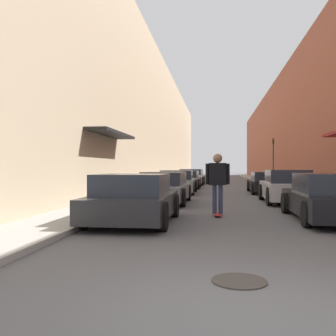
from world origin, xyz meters
The scene contains 17 objects.
ground centered at (0.00, 27.52, 0.00)m, with size 151.36×151.36×0.00m, color #515154.
curb_strip_left centered at (-4.42, 34.40, 0.06)m, with size 1.80×68.80×0.12m.
curb_strip_right centered at (4.42, 34.40, 0.06)m, with size 1.80×68.80×0.12m.
building_row_left centered at (-7.32, 34.40, 5.78)m, with size 4.90×68.80×11.56m.
building_row_right centered at (7.32, 34.40, 5.04)m, with size 4.90×68.80×10.08m.
parked_car_left_0 centered at (-2.56, 5.85, 0.61)m, with size 2.07×3.97×1.28m.
parked_car_left_1 centered at (-2.47, 11.20, 0.61)m, with size 1.87×4.36×1.27m.
parked_car_left_2 centered at (-2.59, 17.08, 0.63)m, with size 2.03×4.50×1.29m.
parked_car_left_3 centered at (-2.45, 22.13, 0.59)m, with size 1.89×4.05×1.22m.
parked_car_left_4 centered at (-2.47, 27.31, 0.64)m, with size 2.07×4.25×1.31m.
parked_car_left_5 centered at (-2.55, 32.46, 0.61)m, with size 1.98×4.22×1.27m.
parked_car_right_0 centered at (2.56, 6.99, 0.62)m, with size 1.85×4.62×1.28m.
parked_car_right_1 centered at (2.41, 12.03, 0.65)m, with size 1.88×4.19×1.35m.
parked_car_right_2 centered at (2.40, 17.87, 0.58)m, with size 1.96×4.44×1.20m.
skateboarder centered at (-0.39, 7.47, 1.14)m, with size 0.71×0.78×1.85m.
manhole_cover centered at (-0.13, 1.13, 0.01)m, with size 0.70×0.70×0.02m.
traffic_light centered at (4.46, 29.62, 2.47)m, with size 0.16×0.22×3.84m.
Camera 1 is at (-0.42, -3.67, 1.44)m, focal length 40.00 mm.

